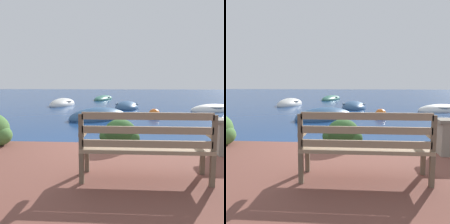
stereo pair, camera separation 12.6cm
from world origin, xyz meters
TOP-DOWN VIEW (x-y plane):
  - ground_plane at (0.00, 0.00)m, footprint 80.00×80.00m
  - park_bench at (0.41, -1.97)m, footprint 1.71×0.48m
  - hedge_clump_left at (0.01, -0.28)m, footprint 0.82×0.59m
  - rowboat_nearest at (-1.00, 4.66)m, footprint 2.75×2.39m
  - rowboat_mid at (4.44, 7.65)m, footprint 2.57×1.73m
  - rowboat_far at (0.11, 8.76)m, footprint 1.35×2.25m
  - rowboat_outer at (-3.90, 10.09)m, footprint 1.65×2.73m
  - rowboat_distant at (-1.84, 15.13)m, footprint 1.82×3.39m
  - mooring_buoy at (1.30, 5.50)m, footprint 0.56×0.56m

SIDE VIEW (x-z plane):
  - ground_plane at x=0.00m, z-range 0.00..0.00m
  - rowboat_distant at x=-1.84m, z-range -0.26..0.37m
  - rowboat_mid at x=4.44m, z-range -0.26..0.38m
  - rowboat_far at x=0.11m, z-range -0.28..0.41m
  - rowboat_outer at x=-3.90m, z-range -0.33..0.47m
  - rowboat_nearest at x=-1.00m, z-range -0.34..0.48m
  - mooring_buoy at x=1.30m, z-range -0.17..0.34m
  - hedge_clump_left at x=0.01m, z-range 0.18..0.74m
  - park_bench at x=0.41m, z-range 0.24..1.17m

